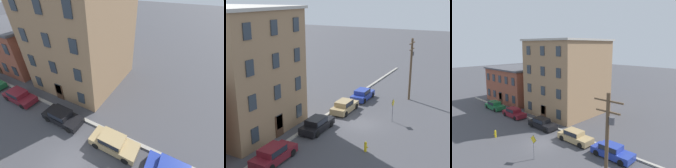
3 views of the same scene
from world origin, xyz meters
TOP-DOWN VIEW (x-y plane):
  - ground_plane at (0.00, 0.00)m, footprint 200.00×200.00m
  - kerb_strip at (0.00, 4.50)m, footprint 56.00×0.36m
  - apartment_corner at (-19.60, 11.68)m, footprint 12.24×11.88m
  - apartment_midblock at (-6.53, 11.59)m, footprint 10.87×11.69m
  - car_maroon at (-10.79, 3.30)m, footprint 4.40×1.92m
  - car_black at (-3.72, 3.33)m, footprint 4.40×1.92m
  - car_tan at (2.51, 3.22)m, footprint 4.40×1.92m

SIDE VIEW (x-z plane):
  - ground_plane at x=0.00m, z-range 0.00..0.00m
  - kerb_strip at x=0.00m, z-range 0.00..0.16m
  - car_maroon at x=-10.79m, z-range 0.03..1.46m
  - car_black at x=-3.72m, z-range 0.03..1.46m
  - car_tan at x=2.51m, z-range 0.03..1.46m
  - apartment_corner at x=-19.60m, z-range 0.01..6.99m
  - apartment_midblock at x=-6.53m, z-range 0.01..12.55m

